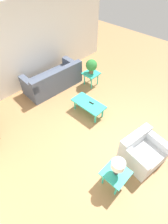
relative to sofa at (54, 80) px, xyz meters
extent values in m
plane|color=#A87A4C|center=(-2.27, 0.44, -0.31)|extent=(14.00, 14.00, 0.00)
cube|color=white|center=(0.79, 0.44, 1.04)|extent=(0.12, 7.20, 2.70)
cube|color=#4C566B|center=(0.05, 0.00, -0.09)|extent=(0.98, 2.03, 0.44)
cube|color=#4C566B|center=(-0.29, 0.01, 0.32)|extent=(0.30, 2.00, 0.38)
cube|color=#4C566B|center=(0.01, -0.90, 0.25)|extent=(0.89, 0.24, 0.25)
cube|color=#4C566B|center=(0.10, 0.89, 0.25)|extent=(0.89, 0.24, 0.25)
cube|color=silver|center=(-3.75, 0.39, -0.11)|extent=(0.92, 1.01, 0.40)
cube|color=silver|center=(-3.46, 0.34, 0.24)|extent=(0.34, 0.92, 0.29)
cube|color=silver|center=(-3.69, 0.75, 0.19)|extent=(0.81, 0.28, 0.19)
cube|color=silver|center=(-3.81, 0.02, 0.19)|extent=(0.81, 0.28, 0.19)
cube|color=#2DB79E|center=(-1.74, 0.09, 0.06)|extent=(1.02, 0.50, 0.04)
cylinder|color=#2DB79E|center=(-2.16, -0.07, -0.14)|extent=(0.05, 0.05, 0.35)
cylinder|color=#2DB79E|center=(-1.32, -0.07, -0.14)|extent=(0.05, 0.05, 0.35)
cylinder|color=#2DB79E|center=(-2.16, 0.25, -0.14)|extent=(0.05, 0.05, 0.35)
cylinder|color=#2DB79E|center=(-1.32, 0.25, -0.14)|extent=(0.05, 0.05, 0.35)
cube|color=#2DB79E|center=(-0.82, -1.04, 0.15)|extent=(0.51, 0.51, 0.04)
cylinder|color=#2DB79E|center=(-0.99, -1.21, -0.09)|extent=(0.04, 0.04, 0.45)
cylinder|color=#2DB79E|center=(-0.65, -1.21, -0.09)|extent=(0.04, 0.04, 0.45)
cylinder|color=#2DB79E|center=(-0.99, -0.87, -0.09)|extent=(0.04, 0.04, 0.45)
cylinder|color=#2DB79E|center=(-0.65, -0.87, -0.09)|extent=(0.04, 0.04, 0.45)
cube|color=#2DB79E|center=(-3.62, 1.31, 0.15)|extent=(0.51, 0.51, 0.04)
cylinder|color=#2DB79E|center=(-3.79, 1.14, -0.09)|extent=(0.04, 0.04, 0.45)
cylinder|color=#2DB79E|center=(-3.45, 1.14, -0.09)|extent=(0.04, 0.04, 0.45)
cylinder|color=#2DB79E|center=(-3.79, 1.48, -0.09)|extent=(0.04, 0.04, 0.45)
cylinder|color=#2DB79E|center=(-3.45, 1.48, -0.09)|extent=(0.04, 0.04, 0.45)
cylinder|color=brown|center=(-0.82, -1.04, 0.24)|extent=(0.16, 0.16, 0.14)
sphere|color=#2D7F38|center=(-0.82, -1.04, 0.48)|extent=(0.39, 0.39, 0.39)
cylinder|color=#333333|center=(-3.62, 1.31, 0.29)|extent=(0.10, 0.10, 0.25)
cylinder|color=white|center=(-3.62, 1.31, 0.50)|extent=(0.27, 0.27, 0.16)
cube|color=black|center=(-1.80, 0.04, 0.09)|extent=(0.16, 0.05, 0.02)
camera|label=1|loc=(-4.26, 2.92, 3.54)|focal=28.00mm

